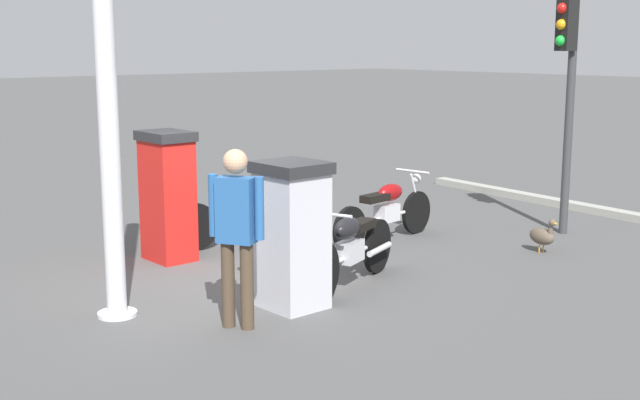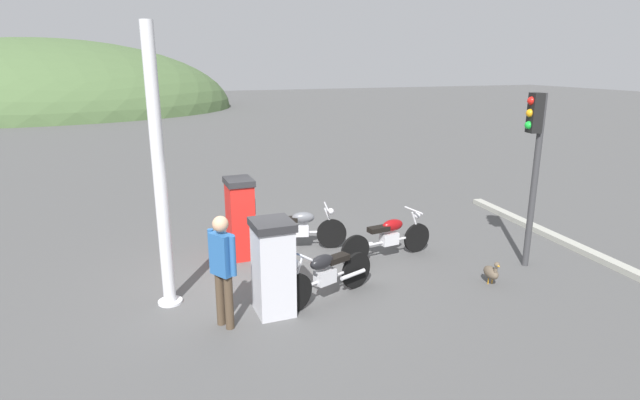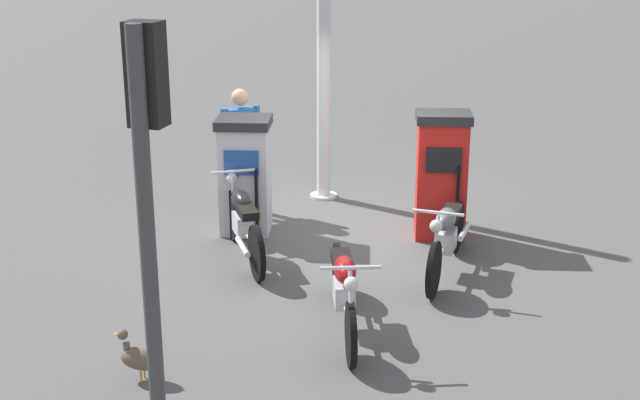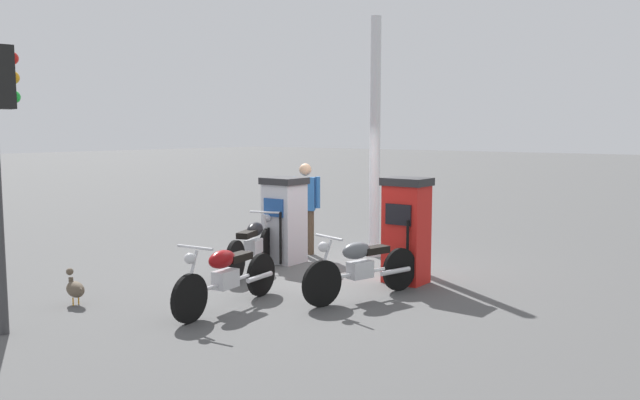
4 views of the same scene
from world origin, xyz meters
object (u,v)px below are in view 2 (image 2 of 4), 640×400
Objects in this scene: wandering_duck at (491,272)px; canopy_support_pole at (159,176)px; fuel_pump_near at (273,267)px; motorcycle_far_pump at (299,228)px; attendant_person at (223,264)px; roadside_traffic_light at (534,150)px; motorcycle_extra at (389,236)px; motorcycle_near_pump at (326,274)px; fuel_pump_far at (240,218)px.

wandering_duck is 5.95m from canopy_support_pole.
fuel_pump_near is 2.85m from motorcycle_far_pump.
attendant_person is at bearing 178.21° from wandering_duck.
motorcycle_extra is at bearing 151.08° from roadside_traffic_light.
motorcycle_far_pump is (0.31, 2.43, 0.01)m from motorcycle_near_pump.
canopy_support_pole reaches higher than motorcycle_far_pump.
motorcycle_extra is at bearing 35.51° from motorcycle_near_pump.
fuel_pump_far is at bearing 143.98° from wandering_duck.
motorcycle_near_pump is at bearing -179.13° from roadside_traffic_light.
canopy_support_pole is (-0.74, 1.09, 1.15)m from attendant_person.
wandering_duck is (1.15, -1.77, -0.23)m from motorcycle_extra.
attendant_person is 1.75m from canopy_support_pole.
attendant_person is at bearing -126.99° from motorcycle_far_pump.
canopy_support_pole is (-2.79, -1.64, 1.69)m from motorcycle_far_pump.
attendant_person is 6.04m from roadside_traffic_light.
roadside_traffic_light reaches higher than motorcycle_near_pump.
roadside_traffic_light is at bearing -6.31° from canopy_support_pole.
motorcycle_extra is (1.86, 1.33, -0.01)m from motorcycle_near_pump.
fuel_pump_far is 0.86× the size of motorcycle_near_pump.
roadside_traffic_light is 6.67m from canopy_support_pole.
fuel_pump_near is 0.46× the size of roadside_traffic_light.
attendant_person is at bearing -170.40° from motorcycle_near_pump.
motorcycle_far_pump is at bearing 82.71° from motorcycle_near_pump.
attendant_person reaches higher than wandering_duck.
attendant_person is (-0.81, -2.72, 0.18)m from fuel_pump_far.
fuel_pump_far is at bearing 111.01° from motorcycle_near_pump.
canopy_support_pole is at bearing 149.54° from fuel_pump_near.
canopy_support_pole reaches higher than attendant_person.
wandering_duck is at bearing -1.79° from attendant_person.
roadside_traffic_light reaches higher than motorcycle_extra.
motorcycle_near_pump is at bearing -68.99° from fuel_pump_far.
attendant_person is (-3.60, -1.62, 0.55)m from motorcycle_extra.
fuel_pump_far reaches higher than motorcycle_near_pump.
motorcycle_extra is 3.20m from roadside_traffic_light.
attendant_person reaches higher than motorcycle_extra.
canopy_support_pole reaches higher than roadside_traffic_light.
motorcycle_extra is at bearing 27.33° from fuel_pump_near.
canopy_support_pole reaches higher than wandering_duck.
fuel_pump_near is 0.34× the size of canopy_support_pole.
roadside_traffic_light is (5.08, -2.36, 1.46)m from fuel_pump_far.
motorcycle_extra is 2.12m from wandering_duck.
motorcycle_far_pump is 3.95m from wandering_duck.
canopy_support_pole is (-5.49, 1.24, 1.93)m from wandering_duck.
roadside_traffic_light is (5.08, 0.18, 1.52)m from fuel_pump_near.
fuel_pump_near is at bearing -152.67° from motorcycle_extra.
fuel_pump_near is at bearing -172.93° from motorcycle_near_pump.
canopy_support_pole is at bearing 173.69° from roadside_traffic_light.
motorcycle_far_pump is (1.24, 0.01, -0.36)m from fuel_pump_far.
canopy_support_pole is at bearing 167.28° from wandering_duck.
fuel_pump_near is 0.72× the size of motorcycle_extra.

